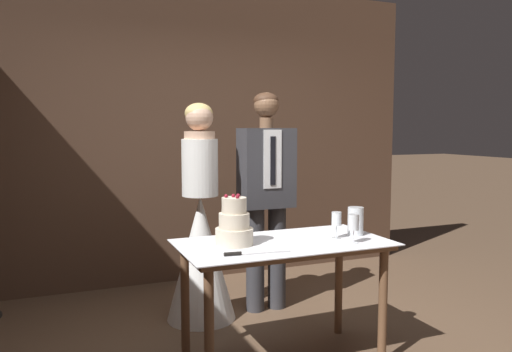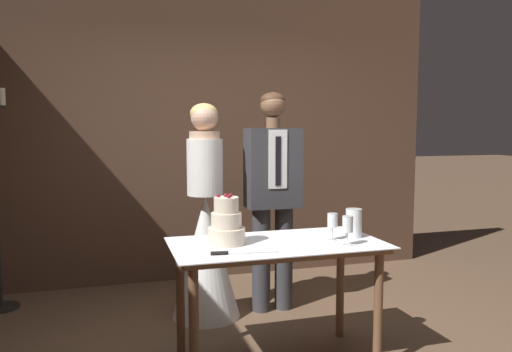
{
  "view_description": "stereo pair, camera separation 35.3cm",
  "coord_description": "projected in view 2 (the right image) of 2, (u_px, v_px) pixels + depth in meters",
  "views": [
    {
      "loc": [
        -1.24,
        -2.67,
        1.51
      ],
      "look_at": [
        0.1,
        0.58,
        1.17
      ],
      "focal_mm": 35.0,
      "sensor_mm": 36.0,
      "label": 1
    },
    {
      "loc": [
        -0.9,
        -2.79,
        1.51
      ],
      "look_at": [
        0.1,
        0.58,
        1.17
      ],
      "focal_mm": 35.0,
      "sensor_mm": 36.0,
      "label": 2
    }
  ],
  "objects": [
    {
      "name": "cake_table",
      "position": [
        277.0,
        259.0,
        3.14
      ],
      "size": [
        1.33,
        0.7,
        0.79
      ],
      "color": "brown",
      "rests_on": "ground_plane"
    },
    {
      "name": "wall_back",
      "position": [
        201.0,
        133.0,
        4.96
      ],
      "size": [
        4.87,
        0.12,
        2.91
      ],
      "primitive_type": "cube",
      "color": "#513828",
      "rests_on": "ground_plane"
    },
    {
      "name": "tiered_cake",
      "position": [
        226.0,
        225.0,
        3.08
      ],
      "size": [
        0.23,
        0.23,
        0.32
      ],
      "color": "beige",
      "rests_on": "cake_table"
    },
    {
      "name": "wine_glass_near",
      "position": [
        332.0,
        222.0,
        3.19
      ],
      "size": [
        0.06,
        0.06,
        0.17
      ],
      "color": "silver",
      "rests_on": "cake_table"
    },
    {
      "name": "bride",
      "position": [
        206.0,
        239.0,
        3.94
      ],
      "size": [
        0.54,
        0.54,
        1.7
      ],
      "color": "white",
      "rests_on": "ground_plane"
    },
    {
      "name": "wine_glass_middle",
      "position": [
        348.0,
        226.0,
        3.05
      ],
      "size": [
        0.07,
        0.07,
        0.18
      ],
      "color": "silver",
      "rests_on": "cake_table"
    },
    {
      "name": "groom",
      "position": [
        273.0,
        190.0,
        4.06
      ],
      "size": [
        0.44,
        0.25,
        1.79
      ],
      "color": "#38383D",
      "rests_on": "ground_plane"
    },
    {
      "name": "hurricane_candle",
      "position": [
        354.0,
        224.0,
        3.28
      ],
      "size": [
        0.11,
        0.11,
        0.19
      ],
      "color": "silver",
      "rests_on": "cake_table"
    },
    {
      "name": "cake_knife",
      "position": [
        231.0,
        253.0,
        2.84
      ],
      "size": [
        0.39,
        0.07,
        0.02
      ],
      "rotation": [
        0.0,
        0.0,
        -0.12
      ],
      "color": "silver",
      "rests_on": "cake_table"
    }
  ]
}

